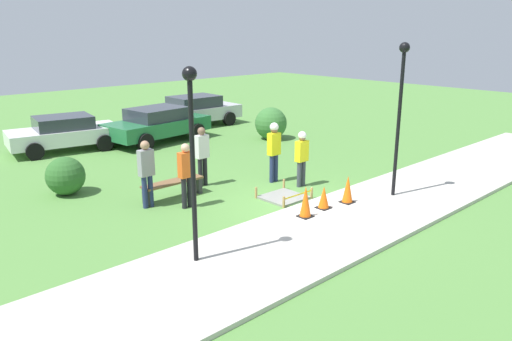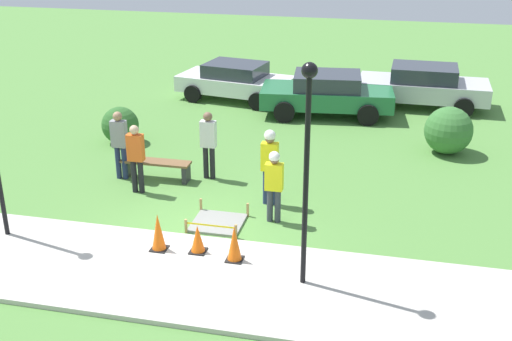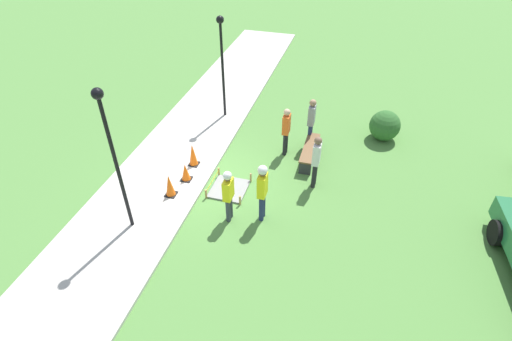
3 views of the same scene
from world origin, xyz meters
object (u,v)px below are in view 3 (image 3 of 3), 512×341
at_px(traffic_cone_far_patch, 186,172).
at_px(bystander_in_white_shirt, 311,120).
at_px(lamppost_far, 222,53).
at_px(traffic_cone_near_patch, 193,155).
at_px(lamppost_near, 111,144).
at_px(worker_assistant, 228,192).
at_px(bystander_in_orange_shirt, 286,129).
at_px(bystander_in_gray_shirt, 316,159).
at_px(traffic_cone_sidewalk_edge, 170,185).
at_px(worker_supervisor, 262,188).
at_px(park_bench, 310,151).

relative_size(traffic_cone_far_patch, bystander_in_white_shirt, 0.32).
distance_m(traffic_cone_far_patch, lamppost_far, 4.85).
relative_size(traffic_cone_near_patch, bystander_in_white_shirt, 0.44).
bearing_deg(bystander_in_white_shirt, lamppost_near, -36.77).
xyz_separation_m(worker_assistant, bystander_in_orange_shirt, (-3.65, 0.83, -0.00)).
height_order(bystander_in_orange_shirt, lamppost_near, lamppost_near).
bearing_deg(traffic_cone_near_patch, bystander_in_gray_shirt, 91.95).
xyz_separation_m(traffic_cone_near_patch, bystander_in_gray_shirt, (-0.14, 4.07, 0.55)).
bearing_deg(traffic_cone_sidewalk_edge, bystander_in_white_shirt, 138.16).
xyz_separation_m(traffic_cone_sidewalk_edge, bystander_in_white_shirt, (-4.02, 3.60, 0.58)).
relative_size(traffic_cone_sidewalk_edge, lamppost_far, 0.19).
bearing_deg(worker_assistant, traffic_cone_sidewalk_edge, -100.79).
relative_size(traffic_cone_far_patch, worker_supervisor, 0.32).
bearing_deg(traffic_cone_sidewalk_edge, lamppost_far, -179.64).
relative_size(worker_supervisor, bystander_in_orange_shirt, 1.07).
bearing_deg(lamppost_near, traffic_cone_near_patch, 169.60).
bearing_deg(worker_assistant, bystander_in_white_shirt, 160.52).
height_order(park_bench, lamppost_far, lamppost_far).
bearing_deg(bystander_in_white_shirt, bystander_in_orange_shirt, -43.92).
bearing_deg(worker_supervisor, traffic_cone_sidewalk_edge, -91.94).
xyz_separation_m(traffic_cone_far_patch, traffic_cone_sidewalk_edge, (0.82, -0.15, 0.08)).
height_order(traffic_cone_sidewalk_edge, bystander_in_gray_shirt, bystander_in_gray_shirt).
xyz_separation_m(traffic_cone_sidewalk_edge, bystander_in_gray_shirt, (-1.78, 4.14, 0.57)).
bearing_deg(worker_supervisor, traffic_cone_far_patch, -108.25).
bearing_deg(worker_supervisor, worker_assistant, -72.11).
bearing_deg(traffic_cone_sidewalk_edge, bystander_in_gray_shirt, 113.24).
bearing_deg(lamppost_near, traffic_cone_far_patch, 164.02).
bearing_deg(worker_supervisor, bystander_in_gray_shirt, 147.45).
distance_m(traffic_cone_far_patch, worker_supervisor, 3.03).
height_order(worker_assistant, bystander_in_orange_shirt, bystander_in_orange_shirt).
relative_size(traffic_cone_near_patch, traffic_cone_sidewalk_edge, 1.06).
bearing_deg(traffic_cone_near_patch, worker_supervisor, 58.81).
relative_size(traffic_cone_sidewalk_edge, bystander_in_white_shirt, 0.41).
bearing_deg(bystander_in_gray_shirt, traffic_cone_far_patch, -76.48).
distance_m(bystander_in_orange_shirt, bystander_in_gray_shirt, 1.95).
bearing_deg(park_bench, worker_supervisor, -14.28).
bearing_deg(lamppost_far, traffic_cone_far_patch, 2.48).
bearing_deg(park_bench, traffic_cone_far_patch, -57.45).
height_order(traffic_cone_far_patch, park_bench, traffic_cone_far_patch).
height_order(traffic_cone_sidewalk_edge, bystander_in_white_shirt, bystander_in_white_shirt).
height_order(park_bench, bystander_in_gray_shirt, bystander_in_gray_shirt).
bearing_deg(park_bench, traffic_cone_near_patch, -68.12).
bearing_deg(bystander_in_gray_shirt, lamppost_near, -55.02).
bearing_deg(worker_supervisor, bystander_in_white_shirt, 170.85).
bearing_deg(worker_assistant, bystander_in_gray_shirt, 135.95).
xyz_separation_m(bystander_in_gray_shirt, lamppost_far, (-3.33, -4.17, 1.61)).
height_order(bystander_in_gray_shirt, bystander_in_white_shirt, bystander_in_white_shirt).
relative_size(worker_supervisor, bystander_in_gray_shirt, 1.04).
bearing_deg(bystander_in_orange_shirt, traffic_cone_near_patch, -59.88).
bearing_deg(worker_supervisor, bystander_in_orange_shirt, -178.81).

